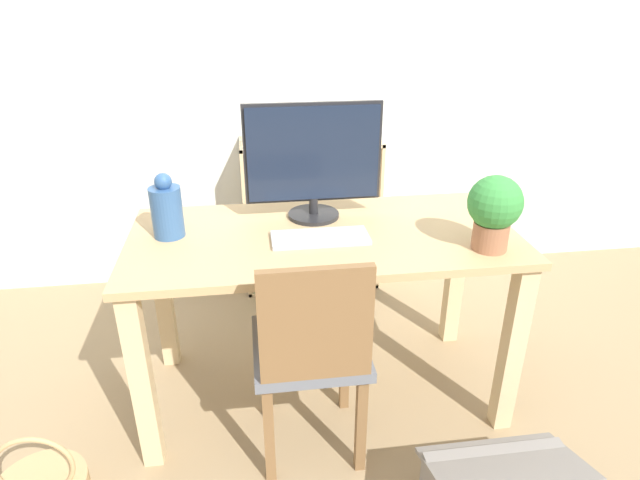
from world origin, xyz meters
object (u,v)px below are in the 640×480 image
at_px(monitor, 313,158).
at_px(keyboard, 320,238).
at_px(potted_plant, 494,209).
at_px(chair, 311,350).
at_px(bookshelf, 288,221).
at_px(vase, 167,209).

distance_m(monitor, keyboard, 0.33).
height_order(potted_plant, chair, potted_plant).
relative_size(monitor, bookshelf, 0.62).
distance_m(keyboard, potted_plant, 0.62).
relative_size(vase, potted_plant, 0.91).
bearing_deg(potted_plant, monitor, 146.90).
bearing_deg(bookshelf, potted_plant, -61.57).
relative_size(monitor, vase, 2.18).
relative_size(monitor, potted_plant, 1.98).
height_order(keyboard, vase, vase).
height_order(keyboard, bookshelf, bookshelf).
height_order(monitor, bookshelf, monitor).
height_order(vase, potted_plant, potted_plant).
bearing_deg(keyboard, chair, -103.94).
distance_m(monitor, potted_plant, 0.70).
bearing_deg(bookshelf, monitor, -86.41).
distance_m(monitor, chair, 0.74).
bearing_deg(keyboard, vase, 168.53).
bearing_deg(keyboard, monitor, 89.11).
xyz_separation_m(monitor, chair, (-0.07, -0.51, -0.53)).
height_order(monitor, chair, monitor).
bearing_deg(monitor, chair, -98.23).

